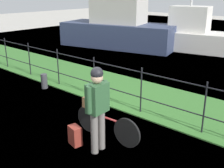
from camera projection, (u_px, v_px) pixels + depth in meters
ground_plane at (63, 128)px, 6.25m from camera, size 60.00×60.00×0.00m
grass_strip at (136, 94)px, 8.22m from camera, size 27.00×2.40×0.03m
iron_fence at (116, 81)px, 7.34m from camera, size 18.04×0.04×1.19m
bicycle_main at (106, 124)px, 5.73m from camera, size 1.63×0.18×0.61m
wooden_crate at (92, 102)px, 5.82m from camera, size 0.37×0.28×0.22m
terrier_dog at (93, 94)px, 5.74m from camera, size 0.32×0.15×0.18m
cyclist_person at (97, 103)px, 5.08m from camera, size 0.28×0.54×1.68m
backpack_on_paving at (75, 136)px, 5.54m from camera, size 0.31×0.24×0.40m
mooring_bollard at (44, 81)px, 8.72m from camera, size 0.20×0.20×0.46m
moored_boat_near at (118, 29)px, 14.90m from camera, size 6.51×3.64×4.13m
moored_boat_far at (189, 34)px, 14.14m from camera, size 4.52×2.53×3.79m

